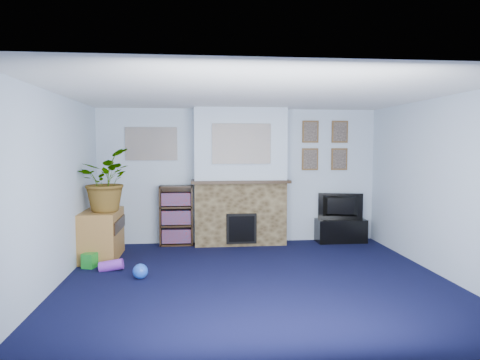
{
  "coord_description": "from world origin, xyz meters",
  "views": [
    {
      "loc": [
        -0.76,
        -5.4,
        1.75
      ],
      "look_at": [
        -0.11,
        1.03,
        1.23
      ],
      "focal_mm": 32.0,
      "sensor_mm": 36.0,
      "label": 1
    }
  ],
  "objects": [
    {
      "name": "toy_tube",
      "position": [
        -1.96,
        0.62,
        0.07
      ],
      "size": [
        0.34,
        0.15,
        0.2
      ],
      "primitive_type": "cylinder",
      "rotation": [
        0.0,
        1.43,
        0.0
      ],
      "color": "purple",
      "rests_on": "ground"
    },
    {
      "name": "portrait_tl",
      "position": [
        1.3,
        2.23,
        2.0
      ],
      "size": [
        0.3,
        0.03,
        0.4
      ],
      "primitive_type": "cube",
      "color": "brown",
      "rests_on": "wall_back"
    },
    {
      "name": "mantel_teddy",
      "position": [
        -0.52,
        2.0,
        1.22
      ],
      "size": [
        0.12,
        0.12,
        0.12
      ],
      "primitive_type": "sphere",
      "color": "slate",
      "rests_on": "chimney_breast"
    },
    {
      "name": "collage_main",
      "position": [
        0.0,
        1.84,
        1.78
      ],
      "size": [
        1.0,
        0.03,
        0.68
      ],
      "primitive_type": "cube",
      "color": "gray",
      "rests_on": "chimney_breast"
    },
    {
      "name": "bookshelf",
      "position": [
        -1.12,
        2.11,
        0.5
      ],
      "size": [
        0.58,
        0.28,
        1.05
      ],
      "color": "black",
      "rests_on": "ground"
    },
    {
      "name": "ceiling",
      "position": [
        0.0,
        0.0,
        2.4
      ],
      "size": [
        5.0,
        4.5,
        0.01
      ],
      "primitive_type": "cube",
      "color": "white",
      "rests_on": "wall_back"
    },
    {
      "name": "portrait_br",
      "position": [
        1.85,
        2.23,
        1.5
      ],
      "size": [
        0.3,
        0.03,
        0.4
      ],
      "primitive_type": "cube",
      "color": "brown",
      "rests_on": "wall_back"
    },
    {
      "name": "television",
      "position": [
        1.83,
        2.05,
        0.65
      ],
      "size": [
        0.81,
        0.28,
        0.46
      ],
      "primitive_type": "imported",
      "rotation": [
        0.0,
        0.0,
        2.91
      ],
      "color": "black",
      "rests_on": "tv_stand"
    },
    {
      "name": "portrait_bl",
      "position": [
        1.3,
        2.23,
        1.5
      ],
      "size": [
        0.3,
        0.03,
        0.4
      ],
      "primitive_type": "cube",
      "color": "brown",
      "rests_on": "wall_back"
    },
    {
      "name": "toy_block",
      "position": [
        -2.3,
        0.8,
        0.11
      ],
      "size": [
        0.22,
        0.22,
        0.21
      ],
      "primitive_type": "cube",
      "rotation": [
        0.0,
        0.0,
        -0.33
      ],
      "color": "#198C26",
      "rests_on": "ground"
    },
    {
      "name": "mantel_clock",
      "position": [
        -0.07,
        2.0,
        1.22
      ],
      "size": [
        0.09,
        0.06,
        0.13
      ],
      "primitive_type": "cube",
      "color": "gold",
      "rests_on": "chimney_breast"
    },
    {
      "name": "mantel_can",
      "position": [
        0.64,
        2.0,
        1.21
      ],
      "size": [
        0.06,
        0.06,
        0.11
      ],
      "primitive_type": "cylinder",
      "color": "#198C26",
      "rests_on": "chimney_breast"
    },
    {
      "name": "wall_right",
      "position": [
        2.5,
        0.0,
        1.2
      ],
      "size": [
        0.04,
        4.5,
        2.4
      ],
      "primitive_type": "cube",
      "color": "silver",
      "rests_on": "ground"
    },
    {
      "name": "tv_stand",
      "position": [
        1.83,
        2.03,
        0.23
      ],
      "size": [
        0.88,
        0.37,
        0.42
      ],
      "primitive_type": "cube",
      "color": "black",
      "rests_on": "ground"
    },
    {
      "name": "wall_back",
      "position": [
        0.0,
        2.25,
        1.2
      ],
      "size": [
        5.0,
        0.04,
        2.4
      ],
      "primitive_type": "cube",
      "color": "silver",
      "rests_on": "ground"
    },
    {
      "name": "floor",
      "position": [
        0.0,
        0.0,
        0.0
      ],
      "size": [
        5.0,
        4.5,
        0.01
      ],
      "primitive_type": "cube",
      "color": "black",
      "rests_on": "ground"
    },
    {
      "name": "chimney_breast",
      "position": [
        0.0,
        2.05,
        1.18
      ],
      "size": [
        1.72,
        0.5,
        2.4
      ],
      "color": "brown",
      "rests_on": "ground"
    },
    {
      "name": "wall_front",
      "position": [
        0.0,
        -2.25,
        1.2
      ],
      "size": [
        5.0,
        0.04,
        2.4
      ],
      "primitive_type": "cube",
      "color": "silver",
      "rests_on": "ground"
    },
    {
      "name": "collage_left",
      "position": [
        -1.55,
        2.23,
        1.78
      ],
      "size": [
        0.9,
        0.03,
        0.58
      ],
      "primitive_type": "cube",
      "color": "gray",
      "rests_on": "wall_back"
    },
    {
      "name": "sideboard",
      "position": [
        -2.24,
        1.33,
        0.35
      ],
      "size": [
        0.53,
        0.96,
        0.75
      ],
      "primitive_type": "cube",
      "color": "olive",
      "rests_on": "ground"
    },
    {
      "name": "potted_plant",
      "position": [
        -2.19,
        1.28,
        1.22
      ],
      "size": [
        0.96,
        1.04,
        0.96
      ],
      "primitive_type": "imported",
      "rotation": [
        0.0,
        0.0,
        1.85
      ],
      "color": "#26661E",
      "rests_on": "sideboard"
    },
    {
      "name": "portrait_tr",
      "position": [
        1.85,
        2.23,
        2.0
      ],
      "size": [
        0.3,
        0.03,
        0.4
      ],
      "primitive_type": "cube",
      "color": "brown",
      "rests_on": "wall_back"
    },
    {
      "name": "toy_ball",
      "position": [
        -1.51,
        0.2,
        0.09
      ],
      "size": [
        0.2,
        0.2,
        0.2
      ],
      "primitive_type": "sphere",
      "color": "blue",
      "rests_on": "ground"
    },
    {
      "name": "mantel_candle",
      "position": [
        0.23,
        2.0,
        1.23
      ],
      "size": [
        0.05,
        0.05,
        0.15
      ],
      "primitive_type": "cylinder",
      "color": "#B2BFC6",
      "rests_on": "chimney_breast"
    },
    {
      "name": "green_crate",
      "position": [
        -2.3,
        1.0,
        0.14
      ],
      "size": [
        0.33,
        0.26,
        0.26
      ],
      "primitive_type": "cube",
      "rotation": [
        0.0,
        0.0,
        -0.02
      ],
      "color": "#198C26",
      "rests_on": "ground"
    },
    {
      "name": "wall_left",
      "position": [
        -2.5,
        0.0,
        1.2
      ],
      "size": [
        0.04,
        4.5,
        2.4
      ],
      "primitive_type": "cube",
      "color": "silver",
      "rests_on": "ground"
    }
  ]
}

